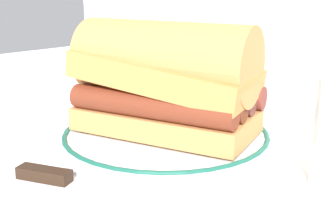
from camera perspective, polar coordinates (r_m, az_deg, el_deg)
name	(u,v)px	position (r m, az deg, el deg)	size (l,w,h in m)	color
ground_plane	(160,140)	(0.54, -0.99, -4.41)	(1.50, 1.50, 0.00)	white
plate	(168,135)	(0.54, 0.00, -3.82)	(0.26, 0.26, 0.01)	white
sausage_sandwich	(168,79)	(0.52, 0.00, 3.35)	(0.23, 0.17, 0.13)	#CC8A4B
butter_knife	(16,171)	(0.47, -18.65, -7.90)	(0.14, 0.08, 0.01)	silver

